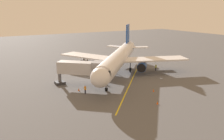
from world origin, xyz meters
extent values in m
plane|color=#565659|center=(0.00, 0.00, 0.00)|extent=(220.00, 220.00, 0.00)
cube|color=yellow|center=(-0.02, 5.42, 0.01)|extent=(26.79, 30.03, 0.01)
cylinder|color=white|center=(-0.02, -0.58, 4.10)|extent=(25.45, 27.92, 3.80)
ellipsoid|color=white|center=(12.08, 13.01, 4.10)|extent=(5.36, 5.39, 3.61)
cone|color=white|center=(-12.33, -14.40, 4.10)|extent=(4.55, 4.51, 3.42)
cube|color=black|center=(11.15, 11.96, 4.65)|extent=(3.48, 3.34, 0.90)
cube|color=white|center=(-8.86, 2.31, 3.50)|extent=(17.81, 10.64, 0.36)
cylinder|color=#1E479E|center=(-5.02, 2.53, 2.00)|extent=(3.98, 4.07, 2.30)
cylinder|color=black|center=(-3.85, 3.84, 2.00)|extent=(1.70, 1.55, 2.10)
cube|color=white|center=(3.87, -9.03, 3.50)|extent=(12.22, 17.59, 0.36)
cylinder|color=#1E479E|center=(3.64, -5.19, 2.00)|extent=(3.98, 4.07, 2.30)
cylinder|color=black|center=(4.81, -3.88, 2.00)|extent=(1.70, 1.55, 2.10)
cube|color=#1E479E|center=(-10.33, -12.16, 7.90)|extent=(3.46, 3.82, 7.20)
cube|color=white|center=(-12.52, -9.80, 4.70)|extent=(6.82, 4.77, 0.24)
cube|color=white|center=(-7.74, -14.06, 4.70)|extent=(5.30, 6.74, 0.24)
cylinder|color=slate|center=(8.96, 9.50, 1.73)|extent=(0.24, 0.24, 2.77)
cylinder|color=black|center=(8.96, 9.50, 0.35)|extent=(0.80, 0.82, 0.70)
cylinder|color=slate|center=(-3.96, -1.09, 1.94)|extent=(0.24, 0.24, 2.77)
cylinder|color=black|center=(-3.96, -1.09, 0.55)|extent=(1.07, 1.12, 1.10)
cylinder|color=slate|center=(-0.08, -4.55, 1.94)|extent=(0.24, 0.24, 2.77)
cylinder|color=black|center=(-0.08, -4.55, 0.55)|extent=(1.07, 1.12, 1.10)
cube|color=#B7B7BC|center=(12.15, 3.31, 3.90)|extent=(8.45, 7.93, 2.50)
cube|color=gray|center=(8.79, 6.30, 3.90)|extent=(4.22, 4.25, 3.00)
cylinder|color=slate|center=(15.51, 0.32, 1.95)|extent=(0.70, 0.70, 3.90)
cube|color=#333338|center=(15.51, 0.32, 0.30)|extent=(2.00, 2.00, 0.60)
cylinder|color=#23232D|center=(13.33, 9.00, 0.44)|extent=(0.26, 0.26, 0.88)
cube|color=orange|center=(13.33, 9.00, 1.18)|extent=(0.37, 0.44, 0.60)
cube|color=silver|center=(13.33, 9.00, 1.18)|extent=(0.38, 0.47, 0.10)
sphere|color=#9E7051|center=(13.33, 9.00, 1.60)|extent=(0.22, 0.22, 0.22)
cylinder|color=#23232D|center=(-10.38, 1.52, 0.44)|extent=(0.26, 0.26, 0.88)
cube|color=#D8EA19|center=(-10.38, 1.52, 1.18)|extent=(0.32, 0.42, 0.60)
cube|color=silver|center=(-10.38, 1.52, 1.18)|extent=(0.33, 0.44, 0.10)
sphere|color=#9E7051|center=(-10.38, 1.52, 1.60)|extent=(0.22, 0.22, 0.22)
cylinder|color=#23232D|center=(6.78, 3.35, 0.44)|extent=(0.26, 0.26, 0.88)
cube|color=orange|center=(6.78, 3.35, 1.18)|extent=(0.41, 0.29, 0.60)
cube|color=silver|center=(6.78, 3.35, 1.18)|extent=(0.43, 0.31, 0.10)
sphere|color=beige|center=(6.78, 3.35, 1.60)|extent=(0.22, 0.22, 0.22)
cube|color=white|center=(1.20, -18.75, 0.62)|extent=(2.66, 2.52, 0.60)
cube|color=black|center=(2.48, -17.79, 1.52)|extent=(3.54, 2.98, 1.61)
cylinder|color=black|center=(1.73, -17.54, 0.32)|extent=(0.66, 0.58, 0.64)
cylinder|color=black|center=(2.51, -18.58, 0.32)|extent=(0.66, 0.58, 0.64)
cylinder|color=black|center=(0.53, -18.45, 0.32)|extent=(0.66, 0.58, 0.64)
cylinder|color=black|center=(1.32, -19.48, 0.32)|extent=(0.66, 0.58, 0.64)
cone|color=#F2590F|center=(4.66, 19.98, 0.28)|extent=(0.32, 0.32, 0.55)
cone|color=#F2590F|center=(1.00, 14.49, 0.28)|extent=(0.32, 0.32, 0.55)
cone|color=#F2590F|center=(13.67, 6.57, 0.28)|extent=(0.32, 0.32, 0.55)
camera|label=1|loc=(30.94, 49.96, 15.80)|focal=38.91mm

